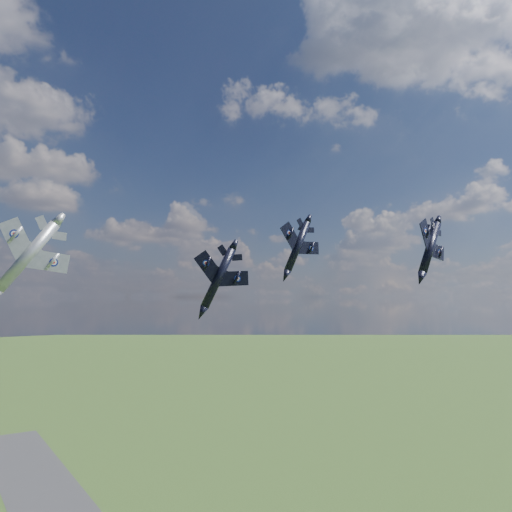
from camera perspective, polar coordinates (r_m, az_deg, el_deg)
jet_lead_navy at (r=76.26m, az=-4.32°, el=-2.50°), size 14.20×16.18×6.65m
jet_right_navy at (r=87.51m, az=19.26°, el=0.88°), size 12.88×16.13×8.25m
jet_high_navy at (r=103.62m, az=4.77°, el=1.10°), size 12.13×16.25×8.05m
jet_left_silver at (r=76.07m, az=-24.66°, el=-0.01°), size 13.20×17.33×9.45m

